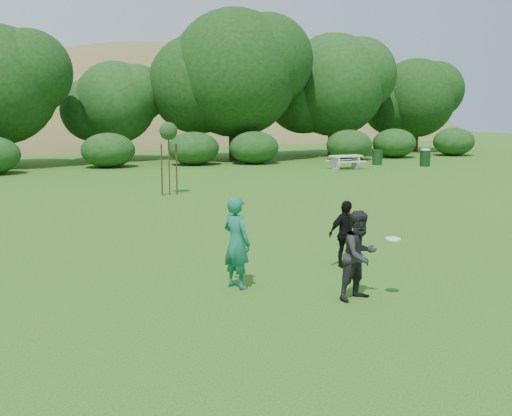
{
  "coord_description": "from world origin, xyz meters",
  "views": [
    {
      "loc": [
        -6.15,
        -10.35,
        3.42
      ],
      "look_at": [
        0.0,
        3.0,
        1.1
      ],
      "focal_mm": 45.0,
      "sensor_mm": 36.0,
      "label": 1
    }
  ],
  "objects_px": {
    "player_grey": "(360,255)",
    "player_black": "(345,234)",
    "sapling": "(168,133)",
    "picnic_table": "(346,160)",
    "player_teal": "(237,243)",
    "trash_can_lidded": "(425,157)",
    "trash_can_near": "(377,157)"
  },
  "relations": [
    {
      "from": "player_teal",
      "to": "trash_can_lidded",
      "type": "height_order",
      "value": "player_teal"
    },
    {
      "from": "player_grey",
      "to": "trash_can_near",
      "type": "height_order",
      "value": "player_grey"
    },
    {
      "from": "player_teal",
      "to": "picnic_table",
      "type": "height_order",
      "value": "player_teal"
    },
    {
      "from": "sapling",
      "to": "player_grey",
      "type": "bearing_deg",
      "value": -93.92
    },
    {
      "from": "player_grey",
      "to": "trash_can_lidded",
      "type": "xyz_separation_m",
      "value": [
        18.27,
        20.49,
        -0.27
      ]
    },
    {
      "from": "sapling",
      "to": "picnic_table",
      "type": "xyz_separation_m",
      "value": [
        12.14,
        6.25,
        -1.9
      ]
    },
    {
      "from": "sapling",
      "to": "trash_can_lidded",
      "type": "relative_size",
      "value": 2.71
    },
    {
      "from": "player_grey",
      "to": "picnic_table",
      "type": "height_order",
      "value": "player_grey"
    },
    {
      "from": "sapling",
      "to": "trash_can_near",
      "type": "bearing_deg",
      "value": 26.68
    },
    {
      "from": "player_teal",
      "to": "picnic_table",
      "type": "distance_m",
      "value": 24.44
    },
    {
      "from": "trash_can_near",
      "to": "picnic_table",
      "type": "relative_size",
      "value": 0.5
    },
    {
      "from": "sapling",
      "to": "trash_can_lidded",
      "type": "xyz_separation_m",
      "value": [
        17.26,
        5.75,
        -1.88
      ]
    },
    {
      "from": "picnic_table",
      "to": "trash_can_lidded",
      "type": "height_order",
      "value": "trash_can_lidded"
    },
    {
      "from": "picnic_table",
      "to": "player_grey",
      "type": "bearing_deg",
      "value": -122.07
    },
    {
      "from": "sapling",
      "to": "picnic_table",
      "type": "height_order",
      "value": "sapling"
    },
    {
      "from": "player_black",
      "to": "trash_can_near",
      "type": "bearing_deg",
      "value": 46.27
    },
    {
      "from": "trash_can_near",
      "to": "trash_can_lidded",
      "type": "xyz_separation_m",
      "value": [
        1.99,
        -1.93,
        0.09
      ]
    },
    {
      "from": "player_teal",
      "to": "sapling",
      "type": "bearing_deg",
      "value": -32.79
    },
    {
      "from": "player_grey",
      "to": "player_teal",
      "type": "bearing_deg",
      "value": 124.13
    },
    {
      "from": "player_teal",
      "to": "player_grey",
      "type": "height_order",
      "value": "player_teal"
    },
    {
      "from": "player_grey",
      "to": "player_black",
      "type": "height_order",
      "value": "player_grey"
    },
    {
      "from": "trash_can_near",
      "to": "player_black",
      "type": "bearing_deg",
      "value": -126.89
    },
    {
      "from": "trash_can_near",
      "to": "trash_can_lidded",
      "type": "bearing_deg",
      "value": -44.01
    },
    {
      "from": "trash_can_lidded",
      "to": "player_teal",
      "type": "bearing_deg",
      "value": -136.61
    },
    {
      "from": "sapling",
      "to": "picnic_table",
      "type": "distance_m",
      "value": 13.79
    },
    {
      "from": "trash_can_lidded",
      "to": "sapling",
      "type": "bearing_deg",
      "value": -161.59
    },
    {
      "from": "player_teal",
      "to": "sapling",
      "type": "distance_m",
      "value": 13.51
    },
    {
      "from": "player_teal",
      "to": "trash_can_lidded",
      "type": "distance_m",
      "value": 27.5
    },
    {
      "from": "trash_can_near",
      "to": "player_grey",
      "type": "bearing_deg",
      "value": -125.99
    },
    {
      "from": "player_teal",
      "to": "trash_can_near",
      "type": "distance_m",
      "value": 27.52
    },
    {
      "from": "player_teal",
      "to": "sapling",
      "type": "height_order",
      "value": "sapling"
    },
    {
      "from": "trash_can_near",
      "to": "picnic_table",
      "type": "distance_m",
      "value": 3.44
    }
  ]
}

